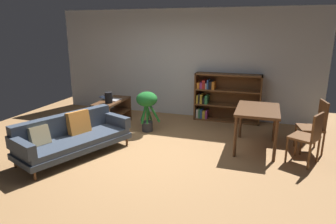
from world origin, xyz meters
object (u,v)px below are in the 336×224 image
object	(u,v)px
desk_speaker	(109,98)
dining_table	(258,113)
fabric_couch	(72,136)
dining_chair_far	(309,135)
bookshelf	(223,97)
potted_floor_plant	(147,104)
open_laptop	(111,99)
dining_chair_near	(315,124)
media_console	(112,113)

from	to	relation	value
desk_speaker	dining_table	bearing A→B (deg)	-2.94
fabric_couch	dining_chair_far	size ratio (longest dim) A/B	2.40
dining_table	bookshelf	distance (m)	1.88
potted_floor_plant	dining_table	bearing A→B (deg)	-6.76
dining_table	bookshelf	size ratio (longest dim) A/B	0.71
open_laptop	dining_table	size ratio (longest dim) A/B	0.42
potted_floor_plant	dining_chair_near	world-z (taller)	dining_chair_near
dining_table	bookshelf	world-z (taller)	bookshelf
dining_chair_far	bookshelf	world-z (taller)	bookshelf
fabric_couch	media_console	distance (m)	1.75
dining_chair_near	dining_chair_far	xyz separation A→B (m)	(-0.17, -0.63, -0.02)
desk_speaker	dining_chair_far	xyz separation A→B (m)	(4.06, -0.60, -0.22)
desk_speaker	open_laptop	bearing A→B (deg)	109.18
open_laptop	dining_chair_near	bearing A→B (deg)	-3.53
potted_floor_plant	dining_chair_far	xyz separation A→B (m)	(3.19, -0.71, -0.11)
desk_speaker	media_console	bearing A→B (deg)	105.24
fabric_couch	bookshelf	bearing A→B (deg)	53.16
potted_floor_plant	fabric_couch	bearing A→B (deg)	-116.14
desk_speaker	dining_chair_near	bearing A→B (deg)	0.35
dining_chair_near	dining_table	bearing A→B (deg)	-169.41
media_console	open_laptop	xyz separation A→B (m)	(-0.04, 0.06, 0.33)
dining_table	dining_chair_far	xyz separation A→B (m)	(0.85, -0.43, -0.18)
fabric_couch	dining_table	xyz separation A→B (m)	(3.14, 1.35, 0.34)
open_laptop	dining_table	world-z (taller)	dining_table
open_laptop	potted_floor_plant	bearing A→B (deg)	-10.50
fabric_couch	media_console	world-z (taller)	fabric_couch
desk_speaker	bookshelf	distance (m)	2.77
media_console	dining_chair_far	size ratio (longest dim) A/B	1.22
bookshelf	potted_floor_plant	bearing A→B (deg)	-136.52
desk_speaker	dining_table	size ratio (longest dim) A/B	0.22
media_console	dining_chair_far	xyz separation A→B (m)	(4.13, -0.83, 0.21)
media_console	bookshelf	xyz separation A→B (m)	(2.39, 1.26, 0.28)
media_console	open_laptop	world-z (taller)	open_laptop
open_laptop	potted_floor_plant	world-z (taller)	potted_floor_plant
media_console	dining_chair_far	bearing A→B (deg)	-11.38
desk_speaker	bookshelf	bearing A→B (deg)	32.61
desk_speaker	dining_chair_near	world-z (taller)	dining_chair_near
fabric_couch	open_laptop	world-z (taller)	fabric_couch
desk_speaker	dining_chair_near	distance (m)	4.24
dining_table	media_console	bearing A→B (deg)	173.13
potted_floor_plant	dining_table	distance (m)	2.36
desk_speaker	dining_chair_far	bearing A→B (deg)	-8.40
open_laptop	dining_chair_near	distance (m)	4.35
fabric_couch	dining_chair_near	size ratio (longest dim) A/B	2.23
media_console	dining_table	world-z (taller)	dining_table
fabric_couch	desk_speaker	world-z (taller)	desk_speaker
dining_table	open_laptop	bearing A→B (deg)	172.13
open_laptop	bookshelf	distance (m)	2.71
media_console	potted_floor_plant	xyz separation A→B (m)	(0.94, -0.12, 0.32)
potted_floor_plant	dining_chair_far	bearing A→B (deg)	-12.60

